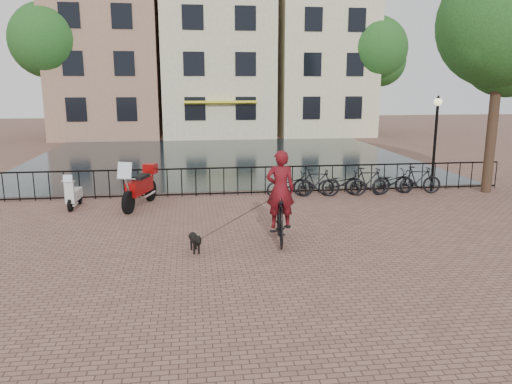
{
  "coord_description": "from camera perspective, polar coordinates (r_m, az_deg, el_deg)",
  "views": [
    {
      "loc": [
        -1.66,
        -9.53,
        3.99
      ],
      "look_at": [
        0.0,
        3.0,
        1.2
      ],
      "focal_mm": 35.0,
      "sensor_mm": 36.0,
      "label": 1
    }
  ],
  "objects": [
    {
      "name": "dog",
      "position": [
        12.09,
        -7.0,
        -5.66
      ],
      "size": [
        0.39,
        0.77,
        0.5
      ],
      "rotation": [
        0.0,
        0.0,
        0.2
      ],
      "color": "black",
      "rests_on": "ground"
    },
    {
      "name": "ground",
      "position": [
        10.46,
        2.19,
        -9.98
      ],
      "size": [
        100.0,
        100.0,
        0.0
      ],
      "primitive_type": "plane",
      "color": "brown",
      "rests_on": "ground"
    },
    {
      "name": "railing",
      "position": [
        17.95,
        -2.1,
        1.24
      ],
      "size": [
        20.0,
        0.05,
        1.02
      ],
      "color": "black",
      "rests_on": "ground"
    },
    {
      "name": "parked_bike_5",
      "position": [
        19.14,
        18.01,
        1.32
      ],
      "size": [
        1.72,
        0.73,
        1.0
      ],
      "primitive_type": "imported",
      "rotation": [
        0.0,
        0.0,
        1.41
      ],
      "color": "black",
      "rests_on": "ground"
    },
    {
      "name": "parked_bike_4",
      "position": [
        18.76,
        15.38,
        1.12
      ],
      "size": [
        1.79,
        0.86,
        0.9
      ],
      "primitive_type": "imported",
      "rotation": [
        0.0,
        0.0,
        1.73
      ],
      "color": "black",
      "rests_on": "ground"
    },
    {
      "name": "canal_house_mid",
      "position": [
        39.63,
        -4.58,
        15.17
      ],
      "size": [
        8.0,
        9.5,
        11.8
      ],
      "color": "#BFB390",
      "rests_on": "ground"
    },
    {
      "name": "canal_house_right",
      "position": [
        40.9,
        7.13,
        16.09
      ],
      "size": [
        7.0,
        9.0,
        13.3
      ],
      "color": "beige",
      "rests_on": "ground"
    },
    {
      "name": "scooter",
      "position": [
        17.14,
        -20.09,
        0.29
      ],
      "size": [
        0.44,
        1.32,
        1.21
      ],
      "rotation": [
        0.0,
        0.0,
        -0.05
      ],
      "color": "silver",
      "rests_on": "ground"
    },
    {
      "name": "canal_house_left",
      "position": [
        40.03,
        -16.53,
        15.41
      ],
      "size": [
        7.5,
        9.0,
        12.8
      ],
      "color": "#8F6853",
      "rests_on": "ground"
    },
    {
      "name": "parked_bike_1",
      "position": [
        17.84,
        6.92,
        1.08
      ],
      "size": [
        1.71,
        0.7,
        1.0
      ],
      "primitive_type": "imported",
      "rotation": [
        0.0,
        0.0,
        1.43
      ],
      "color": "black",
      "rests_on": "ground"
    },
    {
      "name": "canal_water",
      "position": [
        27.17,
        -3.97,
        3.98
      ],
      "size": [
        20.0,
        20.0,
        0.0
      ],
      "primitive_type": "plane",
      "color": "black",
      "rests_on": "ground"
    },
    {
      "name": "tree_far_right",
      "position": [
        39.07,
        13.43,
        15.59
      ],
      "size": [
        4.76,
        4.76,
        8.76
      ],
      "color": "black",
      "rests_on": "ground"
    },
    {
      "name": "parked_bike_3",
      "position": [
        18.4,
        12.66,
        1.21
      ],
      "size": [
        1.69,
        0.58,
        1.0
      ],
      "primitive_type": "imported",
      "rotation": [
        0.0,
        0.0,
        1.5
      ],
      "color": "black",
      "rests_on": "ground"
    },
    {
      "name": "tree_far_left",
      "position": [
        37.8,
        -22.72,
        15.68
      ],
      "size": [
        5.04,
        5.04,
        9.27
      ],
      "color": "black",
      "rests_on": "ground"
    },
    {
      "name": "parked_bike_0",
      "position": [
        17.64,
        3.92,
        0.84
      ],
      "size": [
        1.77,
        0.76,
        0.9
      ],
      "primitive_type": "imported",
      "rotation": [
        0.0,
        0.0,
        1.67
      ],
      "color": "black",
      "rests_on": "ground"
    },
    {
      "name": "parked_bike_2",
      "position": [
        18.11,
        9.83,
        0.99
      ],
      "size": [
        1.78,
        0.84,
        0.9
      ],
      "primitive_type": "imported",
      "rotation": [
        0.0,
        0.0,
        1.43
      ],
      "color": "black",
      "rests_on": "ground"
    },
    {
      "name": "lamp_post",
      "position": [
        19.35,
        19.88,
        6.94
      ],
      "size": [
        0.3,
        0.3,
        3.45
      ],
      "color": "black",
      "rests_on": "ground"
    },
    {
      "name": "cyclist",
      "position": [
        12.53,
        2.78,
        -1.16
      ],
      "size": [
        0.93,
        2.07,
        2.75
      ],
      "rotation": [
        0.0,
        0.0,
        3.03
      ],
      "color": "black",
      "rests_on": "ground"
    },
    {
      "name": "motorcycle",
      "position": [
        16.57,
        -13.19,
        1.13
      ],
      "size": [
        1.25,
        2.39,
        1.67
      ],
      "rotation": [
        0.0,
        0.0,
        -0.32
      ],
      "color": "#9B0C0B",
      "rests_on": "ground"
    },
    {
      "name": "tree_near_right",
      "position": [
        20.13,
        26.37,
        16.87
      ],
      "size": [
        4.48,
        4.48,
        8.24
      ],
      "color": "black",
      "rests_on": "ground"
    }
  ]
}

